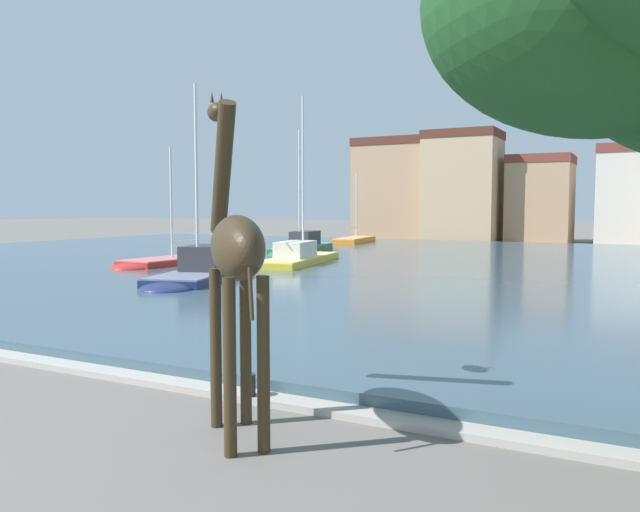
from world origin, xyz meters
TOP-DOWN VIEW (x-y plane):
  - harbor_water at (0.00, 31.46)m, footprint 79.97×48.06m
  - quay_edge_coping at (0.00, 7.18)m, footprint 79.97×0.50m
  - giraffe_statue at (3.31, 5.66)m, footprint 2.44×2.42m
  - sailboat_green at (-12.14, 35.26)m, footprint 3.42×9.28m
  - sailboat_orange at (-13.80, 48.50)m, footprint 2.74×7.63m
  - sailboat_red at (-14.08, 24.42)m, footprint 2.72×8.10m
  - sailboat_navy at (-7.93, 19.08)m, footprint 4.33×8.32m
  - sailboat_yellow at (-8.25, 28.64)m, footprint 3.64×9.68m
  - mooring_bollard at (2.60, 7.03)m, footprint 0.24×0.24m
  - townhouse_wide_warehouse at (-14.72, 60.70)m, footprint 7.62×7.06m
  - townhouse_end_terrace at (-7.33, 59.02)m, footprint 6.94×5.76m
  - townhouse_corner_house at (-0.43, 61.35)m, footprint 5.79×5.96m
  - townhouse_tall_gabled at (7.87, 61.43)m, footprint 6.73×7.18m

SIDE VIEW (x-z plane):
  - quay_edge_coping at x=0.00m, z-range 0.00..0.12m
  - harbor_water at x=0.00m, z-range 0.00..0.32m
  - mooring_bollard at x=2.60m, z-range 0.00..0.50m
  - sailboat_red at x=-14.08m, z-range -2.94..3.64m
  - sailboat_orange at x=-13.80m, z-range -2.73..3.53m
  - sailboat_yellow at x=-8.25m, z-range -4.19..5.23m
  - sailboat_navy at x=-7.93m, z-range -3.63..4.74m
  - sailboat_green at x=-12.14m, z-range -3.70..4.84m
  - giraffe_statue at x=3.31m, z-range 0.06..5.31m
  - townhouse_corner_house at x=-0.43m, z-range 0.01..8.26m
  - townhouse_tall_gabled at x=7.87m, z-range 0.01..8.88m
  - townhouse_wide_warehouse at x=-14.72m, z-range 0.01..10.41m
  - townhouse_end_terrace at x=-7.33m, z-range 0.01..10.68m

